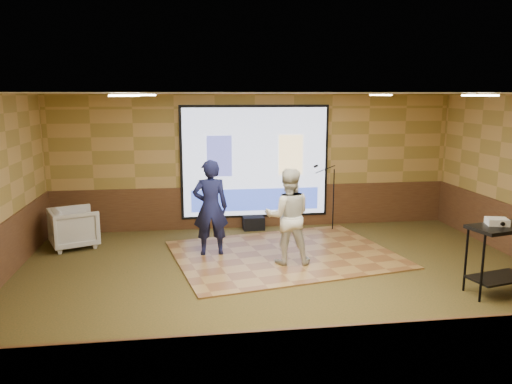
{
  "coord_description": "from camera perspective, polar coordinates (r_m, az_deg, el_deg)",
  "views": [
    {
      "loc": [
        -1.51,
        -7.49,
        2.98
      ],
      "look_at": [
        -0.32,
        1.01,
        1.3
      ],
      "focal_mm": 35.0,
      "sensor_mm": 36.0,
      "label": 1
    }
  ],
  "objects": [
    {
      "name": "dance_floor",
      "position": [
        9.5,
        3.26,
        -7.12
      ],
      "size": [
        4.51,
        3.76,
        0.03
      ],
      "primitive_type": "cube",
      "rotation": [
        0.0,
        0.0,
        0.19
      ],
      "color": "olive",
      "rests_on": "ground"
    },
    {
      "name": "av_table",
      "position": [
        8.31,
        26.33,
        -5.48
      ],
      "size": [
        1.02,
        0.54,
        1.08
      ],
      "rotation": [
        0.0,
        0.0,
        0.22
      ],
      "color": "black",
      "rests_on": "ground"
    },
    {
      "name": "wainscot_front",
      "position": [
        4.96,
        11.63,
        -19.5
      ],
      "size": [
        9.0,
        0.04,
        0.95
      ],
      "primitive_type": "cube",
      "color": "#442816",
      "rests_on": "ground"
    },
    {
      "name": "duffel_bag",
      "position": [
        11.2,
        -0.28,
        -3.58
      ],
      "size": [
        0.48,
        0.33,
        0.29
      ],
      "primitive_type": "cube",
      "rotation": [
        0.0,
        0.0,
        0.05
      ],
      "color": "black",
      "rests_on": "ground"
    },
    {
      "name": "downlight_se",
      "position": [
        7.04,
        24.23,
        10.04
      ],
      "size": [
        0.32,
        0.32,
        0.02
      ],
      "primitive_type": "cube",
      "color": "#FFE8BF",
      "rests_on": "room_shell"
    },
    {
      "name": "projector",
      "position": [
        8.23,
        25.84,
        -3.06
      ],
      "size": [
        0.36,
        0.32,
        0.1
      ],
      "primitive_type": "cube",
      "rotation": [
        0.0,
        0.0,
        -0.28
      ],
      "color": "silver",
      "rests_on": "av_table"
    },
    {
      "name": "wainscot_back",
      "position": [
        11.35,
        -0.12,
        -1.67
      ],
      "size": [
        9.0,
        0.04,
        0.95
      ],
      "primitive_type": "cube",
      "color": "#442816",
      "rests_on": "ground"
    },
    {
      "name": "downlight_ne",
      "position": [
        10.0,
        14.07,
        10.7
      ],
      "size": [
        0.32,
        0.32,
        0.02
      ],
      "primitive_type": "cube",
      "color": "#FFE8BF",
      "rests_on": "room_shell"
    },
    {
      "name": "downlight_nw",
      "position": [
        9.31,
        -12.43,
        10.77
      ],
      "size": [
        0.32,
        0.32,
        0.02
      ],
      "primitive_type": "cube",
      "color": "#FFE8BF",
      "rests_on": "room_shell"
    },
    {
      "name": "mic_stand",
      "position": [
        11.16,
        8.52,
        -1.91
      ],
      "size": [
        0.59,
        0.24,
        1.49
      ],
      "rotation": [
        0.0,
        0.0,
        -0.37
      ],
      "color": "black",
      "rests_on": "ground"
    },
    {
      "name": "downlight_sw",
      "position": [
        6.03,
        -14.78,
        10.61
      ],
      "size": [
        0.32,
        0.32,
        0.02
      ],
      "primitive_type": "cube",
      "color": "#FFE8BF",
      "rests_on": "room_shell"
    },
    {
      "name": "banquet_chair",
      "position": [
        10.51,
        -20.08,
        -3.85
      ],
      "size": [
        1.12,
        1.11,
        0.79
      ],
      "primitive_type": "imported",
      "rotation": [
        0.0,
        0.0,
        1.96
      ],
      "color": "gray",
      "rests_on": "ground"
    },
    {
      "name": "projector_screen",
      "position": [
        11.13,
        -0.09,
        3.31
      ],
      "size": [
        3.32,
        0.06,
        2.52
      ],
      "color": "black",
      "rests_on": "room_shell"
    },
    {
      "name": "ground",
      "position": [
        8.2,
        3.27,
        -10.25
      ],
      "size": [
        9.0,
        9.0,
        0.0
      ],
      "primitive_type": "plane",
      "color": "#2D3518",
      "rests_on": "ground"
    },
    {
      "name": "player_right",
      "position": [
        8.78,
        3.68,
        -2.79
      ],
      "size": [
        0.89,
        0.73,
        1.7
      ],
      "primitive_type": "imported",
      "rotation": [
        0.0,
        0.0,
        3.03
      ],
      "color": "silver",
      "rests_on": "dance_floor"
    },
    {
      "name": "room_shell",
      "position": [
        7.69,
        3.44,
        4.44
      ],
      "size": [
        9.04,
        7.04,
        3.02
      ],
      "color": "#AF8A49",
      "rests_on": "ground"
    },
    {
      "name": "player_left",
      "position": [
        9.27,
        -5.23,
        -1.78
      ],
      "size": [
        0.66,
        0.44,
        1.79
      ],
      "primitive_type": "imported",
      "rotation": [
        0.0,
        0.0,
        3.16
      ],
      "color": "#151842",
      "rests_on": "dance_floor"
    }
  ]
}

